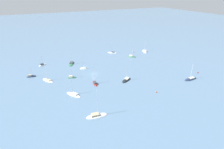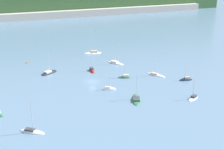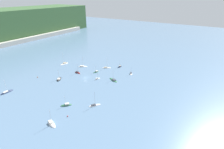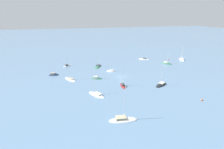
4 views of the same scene
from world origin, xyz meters
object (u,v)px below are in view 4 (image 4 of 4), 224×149
Objects in this scene: sailboat_3 at (166,64)px; sailboat_13 at (182,60)px; sailboat_4 at (96,78)px; sailboat_5 at (144,59)px; sailboat_12 at (97,95)px; mooring_buoy_1 at (169,59)px; sailboat_11 at (161,85)px; sailboat_6 at (123,86)px; sailboat_2 at (123,120)px; sailboat_0 at (70,80)px; sailboat_9 at (54,75)px; sailboat_1 at (67,66)px; sailboat_10 at (98,66)px; sailboat_8 at (111,71)px; mooring_buoy_2 at (202,100)px.

sailboat_3 is 0.73× the size of sailboat_13.
sailboat_5 reaches higher than sailboat_4.
sailboat_12 is at bearing 85.01° from sailboat_5.
sailboat_4 is at bearing 22.21° from mooring_buoy_1.
mooring_buoy_1 is (-27.41, -36.52, 0.21)m from sailboat_11.
sailboat_11 is at bearing -11.22° from sailboat_4.
sailboat_11 is 45.66m from mooring_buoy_1.
sailboat_3 is at bearing -49.38° from sailboat_6.
sailboat_0 is at bearing 117.10° from sailboat_2.
sailboat_13 is (-35.66, -34.13, 0.05)m from sailboat_11.
sailboat_1 is at bearing 73.89° from sailboat_9.
sailboat_4 is 0.69× the size of sailboat_10.
sailboat_3 is at bearing 13.00° from sailboat_9.
sailboat_9 is (28.27, -22.18, -0.02)m from sailboat_6.
sailboat_2 reaches higher than sailboat_12.
sailboat_5 is 1.03× the size of sailboat_10.
sailboat_8 is (-21.67, 16.63, -0.06)m from sailboat_1.
sailboat_4 is 14.70m from sailboat_6.
sailboat_0 is 20.87m from sailboat_12.
sailboat_5 is 16.69× the size of mooring_buoy_1.
sailboat_1 is 1.07× the size of sailboat_4.
sailboat_1 is 11.21× the size of mooring_buoy_2.
sailboat_8 reaches higher than mooring_buoy_2.
sailboat_13 is at bearing -92.79° from sailboat_12.
mooring_buoy_1 is 56.86m from mooring_buoy_2.
sailboat_9 is 10.42× the size of mooring_buoy_2.
sailboat_2 reaches higher than sailboat_9.
sailboat_12 reaches higher than sailboat_10.
sailboat_2 reaches higher than mooring_buoy_1.
sailboat_9 is at bearing -134.70° from sailboat_3.
sailboat_11 is (-24.22, -20.10, -0.07)m from sailboat_2.
sailboat_13 is (-72.50, -17.08, 0.03)m from sailboat_0.
mooring_buoy_1 is at bearing 55.98° from sailboat_2.
sailboat_5 is (-49.18, -25.15, 0.01)m from sailboat_0.
sailboat_3 is 0.74× the size of sailboat_5.
sailboat_12 is (-8.84, 42.11, -0.03)m from sailboat_1.
sailboat_6 is (-8.95, 11.66, -0.02)m from sailboat_4.
sailboat_6 is (28.39, 38.75, 0.02)m from sailboat_5.
sailboat_9 is 51.21m from sailboat_11.
sailboat_8 is (-9.55, -8.38, -0.07)m from sailboat_4.
sailboat_6 is 14.38× the size of mooring_buoy_2.
sailboat_13 reaches higher than sailboat_1.
sailboat_9 is 31.94m from sailboat_12.
sailboat_4 is 1.01× the size of sailboat_9.
sailboat_13 is (-56.02, 0.19, 0.03)m from sailboat_10.
sailboat_9 is at bearing -39.61° from mooring_buoy_2.
sailboat_5 is 33.51m from sailboat_8.
mooring_buoy_2 is at bearing 68.27° from mooring_buoy_1.
sailboat_8 is (-21.38, -6.44, -0.01)m from sailboat_0.
sailboat_3 is (-44.93, -48.80, -0.01)m from sailboat_2.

